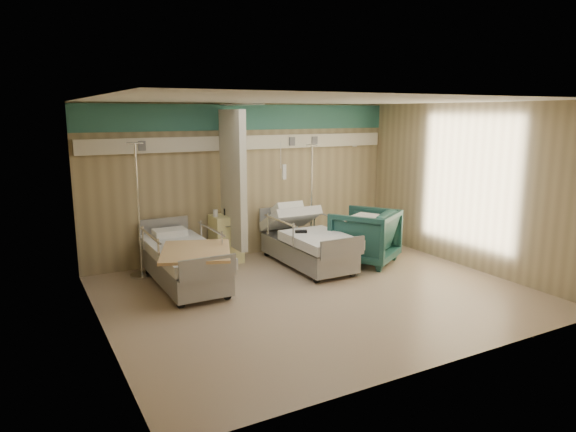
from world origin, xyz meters
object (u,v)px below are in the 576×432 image
(bedside_cabinet, at_px, (226,239))
(iv_stand_right, at_px, (311,231))
(bed_left, at_px, (185,266))
(bed_right, at_px, (307,248))
(visitor_armchair, at_px, (365,236))
(iv_stand_left, at_px, (141,250))

(bedside_cabinet, relative_size, iv_stand_right, 0.41)
(bed_left, bearing_deg, bedside_cabinet, 40.60)
(bed_right, height_order, visitor_armchair, visitor_armchair)
(bed_left, bearing_deg, iv_stand_right, 14.62)
(visitor_armchair, distance_m, iv_stand_left, 3.84)
(bed_left, distance_m, bedside_cabinet, 1.39)
(bed_right, relative_size, visitor_armchair, 2.05)
(bed_right, height_order, iv_stand_left, iv_stand_left)
(iv_stand_right, bearing_deg, iv_stand_left, 178.41)
(visitor_armchair, xyz_separation_m, iv_stand_right, (-0.49, 1.03, -0.06))
(bed_right, bearing_deg, bed_left, 180.00)
(bedside_cabinet, distance_m, iv_stand_right, 1.66)
(bed_right, distance_m, bed_left, 2.20)
(visitor_armchair, xyz_separation_m, iv_stand_left, (-3.67, 1.11, -0.03))
(bed_right, xyz_separation_m, iv_stand_right, (0.50, 0.70, 0.11))
(bedside_cabinet, bearing_deg, bed_left, -139.40)
(bed_left, bearing_deg, bed_right, 0.00)
(bed_right, xyz_separation_m, visitor_armchair, (0.99, -0.32, 0.16))
(bed_left, height_order, iv_stand_right, iv_stand_right)
(bedside_cabinet, bearing_deg, iv_stand_left, -175.98)
(bedside_cabinet, xyz_separation_m, iv_stand_left, (-1.53, -0.11, 0.02))
(bed_right, relative_size, bed_left, 1.00)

